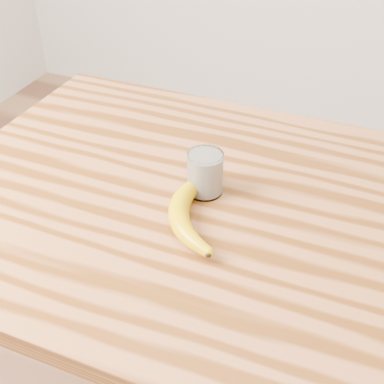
% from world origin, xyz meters
% --- Properties ---
extents(table, '(1.20, 0.80, 0.90)m').
position_xyz_m(table, '(0.00, 0.00, 0.77)').
color(table, '#985B2E').
rests_on(table, ground).
extents(smoothie_glass, '(0.07, 0.07, 0.09)m').
position_xyz_m(smoothie_glass, '(-0.08, 0.03, 0.94)').
color(smoothie_glass, white).
rests_on(smoothie_glass, table).
extents(banana, '(0.22, 0.33, 0.04)m').
position_xyz_m(banana, '(-0.09, -0.07, 0.92)').
color(banana, '#C69C00').
rests_on(banana, table).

